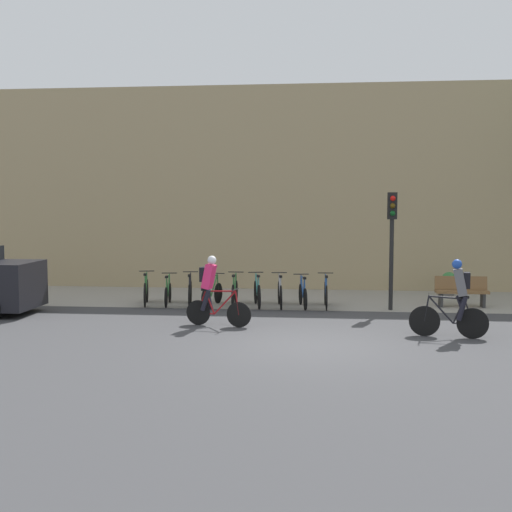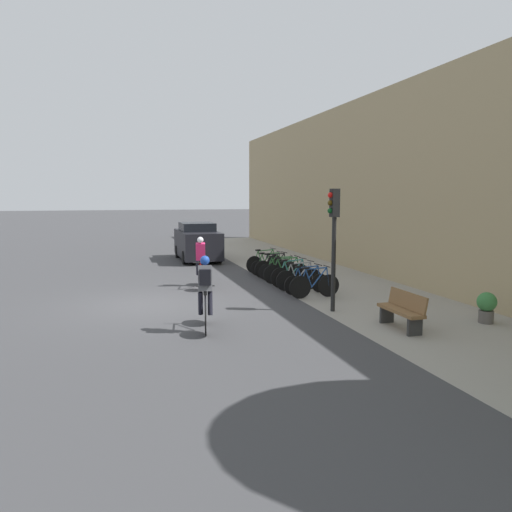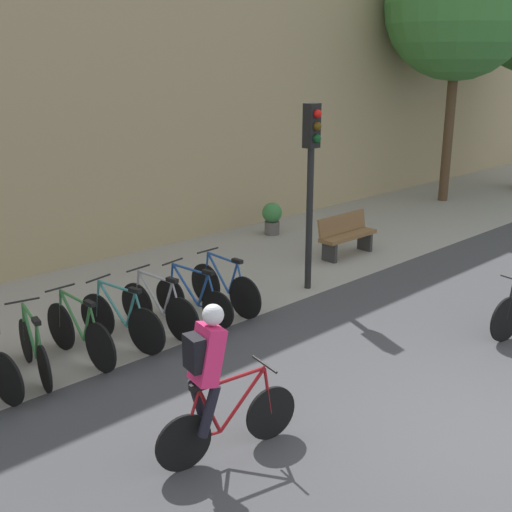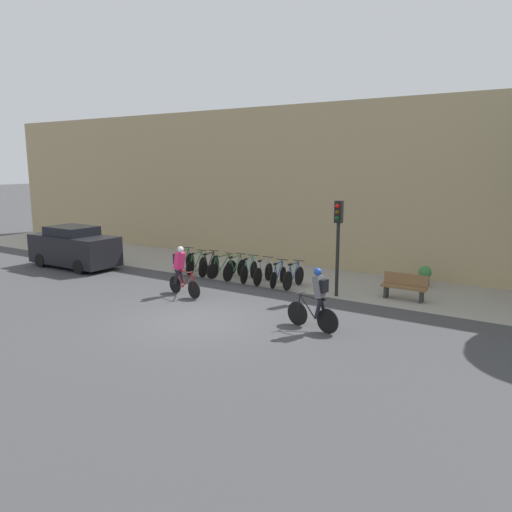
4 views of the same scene
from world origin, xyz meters
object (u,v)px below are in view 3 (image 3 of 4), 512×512
cyclist_pink (213,379)px  traffic_light_pole (311,163)px  parked_bike_7 (193,299)px  potted_plant (272,217)px  parked_bike_4 (80,333)px  parked_bike_3 (34,349)px  parked_bike_8 (225,287)px  bench (346,235)px  parked_bike_5 (121,320)px  parked_bike_6 (159,308)px

cyclist_pink → traffic_light_pole: traffic_light_pole is taller
parked_bike_7 → potted_plant: parked_bike_7 is taller
parked_bike_4 → potted_plant: bearing=23.5°
parked_bike_3 → parked_bike_4: size_ratio=0.92×
parked_bike_8 → bench: (3.99, 0.60, 0.05)m
parked_bike_7 → parked_bike_8: 0.67m
parked_bike_3 → parked_bike_4: bearing=0.1°
parked_bike_4 → bench: 6.70m
parked_bike_7 → bench: bearing=7.3°
parked_bike_7 → parked_bike_4: bearing=180.0°
parked_bike_3 → parked_bike_5: 1.35m
parked_bike_5 → parked_bike_4: bearing=-180.0°
cyclist_pink → parked_bike_5: cyclist_pink is taller
parked_bike_3 → parked_bike_8: (3.37, 0.00, 0.03)m
cyclist_pink → parked_bike_5: size_ratio=1.04×
parked_bike_5 → potted_plant: size_ratio=2.17×
parked_bike_5 → parked_bike_8: bearing=0.0°
parked_bike_3 → parked_bike_7: (2.69, -0.00, 0.00)m
parked_bike_5 → parked_bike_6: bearing=-0.0°
parked_bike_3 → traffic_light_pole: (5.21, -0.23, 1.95)m
cyclist_pink → parked_bike_7: size_ratio=1.07×
potted_plant → parked_bike_6: bearing=-151.6°
parked_bike_6 → parked_bike_7: parked_bike_6 is taller
parked_bike_4 → parked_bike_7: parked_bike_4 is taller
parked_bike_5 → parked_bike_7: parked_bike_5 is taller
parked_bike_3 → parked_bike_8: 3.37m
parked_bike_3 → traffic_light_pole: traffic_light_pole is taller
parked_bike_3 → traffic_light_pole: bearing=-2.6°
parked_bike_6 → potted_plant: 6.16m
parked_bike_4 → parked_bike_5: (0.67, 0.00, -0.00)m
cyclist_pink → parked_bike_6: bearing=64.0°
parked_bike_3 → parked_bike_6: parked_bike_6 is taller
parked_bike_3 → parked_bike_5: size_ratio=0.95×
cyclist_pink → bench: bearing=28.4°
parked_bike_8 → potted_plant: bearing=35.8°
parked_bike_8 → parked_bike_6: bearing=-180.0°
traffic_light_pole → parked_bike_6: bearing=175.8°
parked_bike_5 → parked_bike_7: size_ratio=1.04×
cyclist_pink → bench: (6.84, 3.69, -0.48)m
cyclist_pink → potted_plant: (6.92, 6.02, -0.51)m
cyclist_pink → traffic_light_pole: 5.67m
parked_bike_6 → cyclist_pink: bearing=-116.0°
parked_bike_3 → parked_bike_6: bearing=0.0°
cyclist_pink → potted_plant: cyclist_pink is taller
parked_bike_5 → bench: 6.03m
parked_bike_3 → parked_bike_4: (0.67, 0.00, 0.03)m
parked_bike_5 → potted_plant: parked_bike_5 is taller
bench → traffic_light_pole: bearing=-158.8°
cyclist_pink → potted_plant: bearing=41.0°
parked_bike_8 → bench: parked_bike_8 is taller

